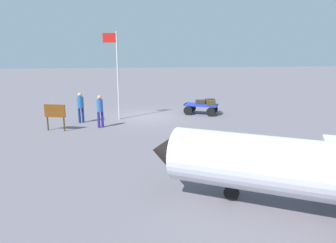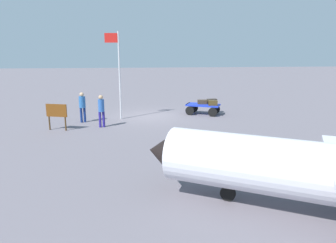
# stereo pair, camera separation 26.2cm
# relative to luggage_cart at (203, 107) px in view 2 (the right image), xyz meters

# --- Properties ---
(ground_plane) EXTENTS (120.00, 120.00, 0.00)m
(ground_plane) POSITION_rel_luggage_cart_xyz_m (3.51, 0.27, -0.49)
(ground_plane) COLOR slate
(luggage_cart) EXTENTS (2.42, 1.98, 0.68)m
(luggage_cart) POSITION_rel_luggage_cart_xyz_m (0.00, 0.00, 0.00)
(luggage_cart) COLOR blue
(luggage_cart) RESTS_ON ground
(suitcase_dark) EXTENTS (0.68, 0.43, 0.31)m
(suitcase_dark) POSITION_rel_luggage_cart_xyz_m (-0.69, -0.25, 0.34)
(suitcase_dark) COLOR #383027
(suitcase_dark) RESTS_ON luggage_cart
(suitcase_grey) EXTENTS (0.66, 0.42, 0.27)m
(suitcase_grey) POSITION_rel_luggage_cart_xyz_m (0.00, -0.11, 0.33)
(suitcase_grey) COLOR #423424
(suitcase_grey) RESTS_ON luggage_cart
(suitcase_maroon) EXTENTS (0.64, 0.48, 0.33)m
(suitcase_maroon) POSITION_rel_luggage_cart_xyz_m (-0.56, 0.50, 0.35)
(suitcase_maroon) COLOR #47381B
(suitcase_maroon) RESTS_ON luggage_cart
(worker_lead) EXTENTS (0.40, 0.40, 1.80)m
(worker_lead) POSITION_rel_luggage_cart_xyz_m (6.36, 2.87, 0.56)
(worker_lead) COLOR navy
(worker_lead) RESTS_ON ground
(worker_trailing) EXTENTS (0.47, 0.47, 1.79)m
(worker_trailing) POSITION_rel_luggage_cart_xyz_m (7.59, 1.52, 0.58)
(worker_trailing) COLOR navy
(worker_trailing) RESTS_ON ground
(flagpole) EXTENTS (0.85, 0.10, 5.27)m
(flagpole) POSITION_rel_luggage_cart_xyz_m (5.47, 0.83, 2.58)
(flagpole) COLOR silver
(flagpole) RESTS_ON ground
(signboard) EXTENTS (1.13, 0.39, 1.42)m
(signboard) POSITION_rel_luggage_cart_xyz_m (8.65, 3.28, 0.47)
(signboard) COLOR #4C3319
(signboard) RESTS_ON ground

